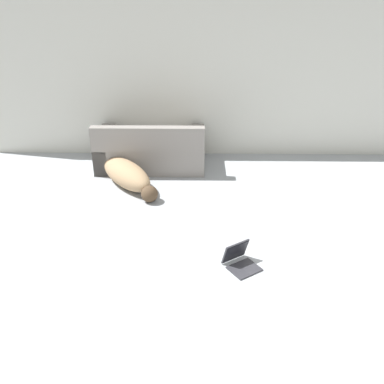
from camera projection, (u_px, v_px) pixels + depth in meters
name	position (u px, v px, depth m)	size (l,w,h in m)	color
ground_plane	(246.00, 373.00, 3.19)	(20.00, 20.00, 0.00)	#999EA3
wall_back	(223.00, 78.00, 6.55)	(7.62, 0.06, 2.46)	beige
couch	(151.00, 151.00, 6.51)	(1.62, 0.89, 0.75)	gray
dog	(128.00, 175.00, 5.93)	(1.04, 1.29, 0.35)	#A38460
laptop_open	(239.00, 259.00, 4.35)	(0.42, 0.43, 0.25)	#2D2D33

